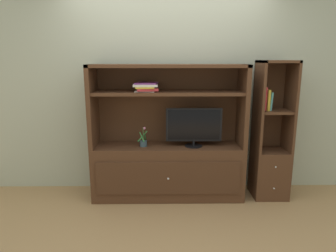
% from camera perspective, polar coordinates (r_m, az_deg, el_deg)
% --- Properties ---
extents(ground_plane, '(8.00, 8.00, 0.00)m').
position_cam_1_polar(ground_plane, '(3.53, 0.07, -15.77)').
color(ground_plane, tan).
extents(painted_rear_wall, '(6.00, 0.10, 2.80)m').
position_cam_1_polar(painted_rear_wall, '(3.87, -0.07, 8.47)').
color(painted_rear_wall, '#ADB29E').
rests_on(painted_rear_wall, ground_plane).
extents(media_console, '(1.81, 0.49, 1.62)m').
position_cam_1_polar(media_console, '(3.70, -0.01, -5.78)').
color(media_console, '#4C2D1C').
rests_on(media_console, ground_plane).
extents(tv_monitor, '(0.66, 0.21, 0.46)m').
position_cam_1_polar(tv_monitor, '(3.56, 4.91, -0.06)').
color(tv_monitor, black).
rests_on(tv_monitor, media_console).
extents(potted_plant, '(0.12, 0.11, 0.23)m').
position_cam_1_polar(potted_plant, '(3.61, -4.66, -3.10)').
color(potted_plant, '#384C56').
rests_on(potted_plant, media_console).
extents(magazine_stack, '(0.29, 0.35, 0.10)m').
position_cam_1_polar(magazine_stack, '(3.53, -4.16, 7.39)').
color(magazine_stack, silver).
rests_on(magazine_stack, media_console).
extents(bookshelf_tall, '(0.41, 0.40, 1.66)m').
position_cam_1_polar(bookshelf_tall, '(3.91, 18.77, -4.67)').
color(bookshelf_tall, '#4C2D1C').
rests_on(bookshelf_tall, ground_plane).
extents(upright_book_row, '(0.10, 0.18, 0.27)m').
position_cam_1_polar(upright_book_row, '(3.73, 18.05, 4.78)').
color(upright_book_row, red).
rests_on(upright_book_row, bookshelf_tall).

